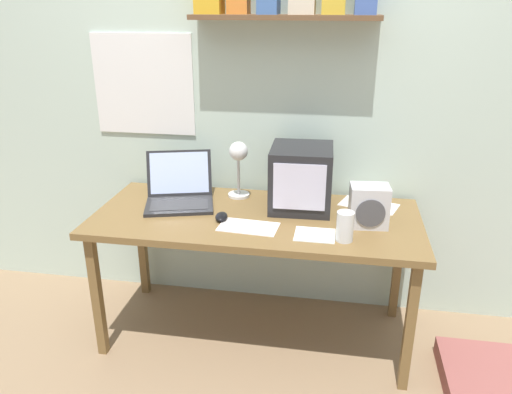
{
  "coord_description": "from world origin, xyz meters",
  "views": [
    {
      "loc": [
        0.4,
        -2.3,
        1.73
      ],
      "look_at": [
        0.0,
        0.0,
        0.82
      ],
      "focal_mm": 35.0,
      "sensor_mm": 36.0,
      "label": 1
    }
  ],
  "objects_px": {
    "space_heater": "(369,206)",
    "floor_cushion": "(489,377)",
    "loose_paper_near_laptop": "(369,205)",
    "desk_lamp": "(239,160)",
    "computer_mouse": "(221,217)",
    "corner_desk": "(256,226)",
    "loose_paper_near_monitor": "(248,227)",
    "crt_monitor": "(301,178)",
    "laptop": "(179,191)",
    "juice_glass": "(345,228)",
    "open_notebook": "(315,235)"
  },
  "relations": [
    {
      "from": "desk_lamp",
      "to": "computer_mouse",
      "type": "bearing_deg",
      "value": -109.49
    },
    {
      "from": "computer_mouse",
      "to": "open_notebook",
      "type": "height_order",
      "value": "computer_mouse"
    },
    {
      "from": "space_heater",
      "to": "floor_cushion",
      "type": "height_order",
      "value": "space_heater"
    },
    {
      "from": "corner_desk",
      "to": "desk_lamp",
      "type": "xyz_separation_m",
      "value": [
        -0.13,
        0.2,
        0.29
      ]
    },
    {
      "from": "laptop",
      "to": "open_notebook",
      "type": "xyz_separation_m",
      "value": [
        0.75,
        -0.29,
        -0.06
      ]
    },
    {
      "from": "crt_monitor",
      "to": "desk_lamp",
      "type": "relative_size",
      "value": 1.05
    },
    {
      "from": "computer_mouse",
      "to": "crt_monitor",
      "type": "bearing_deg",
      "value": 32.17
    },
    {
      "from": "loose_paper_near_monitor",
      "to": "desk_lamp",
      "type": "bearing_deg",
      "value": 108.52
    },
    {
      "from": "desk_lamp",
      "to": "juice_glass",
      "type": "height_order",
      "value": "desk_lamp"
    },
    {
      "from": "crt_monitor",
      "to": "floor_cushion",
      "type": "distance_m",
      "value": 1.33
    },
    {
      "from": "loose_paper_near_laptop",
      "to": "floor_cushion",
      "type": "relative_size",
      "value": 0.76
    },
    {
      "from": "open_notebook",
      "to": "loose_paper_near_laptop",
      "type": "relative_size",
      "value": 0.57
    },
    {
      "from": "desk_lamp",
      "to": "computer_mouse",
      "type": "xyz_separation_m",
      "value": [
        -0.03,
        -0.29,
        -0.21
      ]
    },
    {
      "from": "crt_monitor",
      "to": "juice_glass",
      "type": "bearing_deg",
      "value": -59.3
    },
    {
      "from": "crt_monitor",
      "to": "desk_lamp",
      "type": "distance_m",
      "value": 0.35
    },
    {
      "from": "computer_mouse",
      "to": "floor_cushion",
      "type": "distance_m",
      "value": 1.51
    },
    {
      "from": "juice_glass",
      "to": "space_heater",
      "type": "distance_m",
      "value": 0.22
    },
    {
      "from": "corner_desk",
      "to": "laptop",
      "type": "relative_size",
      "value": 3.84
    },
    {
      "from": "space_heater",
      "to": "open_notebook",
      "type": "xyz_separation_m",
      "value": [
        -0.25,
        -0.15,
        -0.1
      ]
    },
    {
      "from": "loose_paper_near_monitor",
      "to": "floor_cushion",
      "type": "distance_m",
      "value": 1.36
    },
    {
      "from": "juice_glass",
      "to": "open_notebook",
      "type": "height_order",
      "value": "juice_glass"
    },
    {
      "from": "floor_cushion",
      "to": "corner_desk",
      "type": "bearing_deg",
      "value": 169.4
    },
    {
      "from": "crt_monitor",
      "to": "loose_paper_near_monitor",
      "type": "distance_m",
      "value": 0.41
    },
    {
      "from": "laptop",
      "to": "loose_paper_near_monitor",
      "type": "xyz_separation_m",
      "value": [
        0.43,
        -0.26,
        -0.06
      ]
    },
    {
      "from": "juice_glass",
      "to": "open_notebook",
      "type": "xyz_separation_m",
      "value": [
        -0.13,
        0.03,
        -0.06
      ]
    },
    {
      "from": "floor_cushion",
      "to": "loose_paper_near_laptop",
      "type": "bearing_deg",
      "value": 143.02
    },
    {
      "from": "crt_monitor",
      "to": "loose_paper_near_monitor",
      "type": "height_order",
      "value": "crt_monitor"
    },
    {
      "from": "corner_desk",
      "to": "loose_paper_near_monitor",
      "type": "xyz_separation_m",
      "value": [
        -0.01,
        -0.15,
        0.06
      ]
    },
    {
      "from": "loose_paper_near_monitor",
      "to": "corner_desk",
      "type": "bearing_deg",
      "value": 85.56
    },
    {
      "from": "crt_monitor",
      "to": "space_heater",
      "type": "xyz_separation_m",
      "value": [
        0.34,
        -0.18,
        -0.06
      ]
    },
    {
      "from": "corner_desk",
      "to": "desk_lamp",
      "type": "bearing_deg",
      "value": 122.53
    },
    {
      "from": "desk_lamp",
      "to": "computer_mouse",
      "type": "relative_size",
      "value": 2.96
    },
    {
      "from": "laptop",
      "to": "loose_paper_near_monitor",
      "type": "bearing_deg",
      "value": -46.9
    },
    {
      "from": "laptop",
      "to": "loose_paper_near_laptop",
      "type": "xyz_separation_m",
      "value": [
        1.01,
        0.13,
        -0.06
      ]
    },
    {
      "from": "corner_desk",
      "to": "floor_cushion",
      "type": "relative_size",
      "value": 3.8
    },
    {
      "from": "corner_desk",
      "to": "space_heater",
      "type": "relative_size",
      "value": 8.12
    },
    {
      "from": "crt_monitor",
      "to": "loose_paper_near_laptop",
      "type": "bearing_deg",
      "value": 11.14
    },
    {
      "from": "laptop",
      "to": "desk_lamp",
      "type": "bearing_deg",
      "value": 1.26
    },
    {
      "from": "juice_glass",
      "to": "corner_desk",
      "type": "bearing_deg",
      "value": 154.3
    },
    {
      "from": "floor_cushion",
      "to": "open_notebook",
      "type": "bearing_deg",
      "value": 177.61
    },
    {
      "from": "corner_desk",
      "to": "floor_cushion",
      "type": "distance_m",
      "value": 1.34
    },
    {
      "from": "desk_lamp",
      "to": "floor_cushion",
      "type": "relative_size",
      "value": 0.76
    },
    {
      "from": "corner_desk",
      "to": "juice_glass",
      "type": "xyz_separation_m",
      "value": [
        0.44,
        -0.21,
        0.12
      ]
    },
    {
      "from": "computer_mouse",
      "to": "loose_paper_near_monitor",
      "type": "bearing_deg",
      "value": -23.92
    },
    {
      "from": "crt_monitor",
      "to": "computer_mouse",
      "type": "relative_size",
      "value": 3.12
    },
    {
      "from": "computer_mouse",
      "to": "laptop",
      "type": "bearing_deg",
      "value": 145.38
    },
    {
      "from": "desk_lamp",
      "to": "loose_paper_near_laptop",
      "type": "height_order",
      "value": "desk_lamp"
    },
    {
      "from": "laptop",
      "to": "juice_glass",
      "type": "bearing_deg",
      "value": -35.83
    },
    {
      "from": "laptop",
      "to": "desk_lamp",
      "type": "distance_m",
      "value": 0.36
    },
    {
      "from": "open_notebook",
      "to": "corner_desk",
      "type": "bearing_deg",
      "value": 149.32
    }
  ]
}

